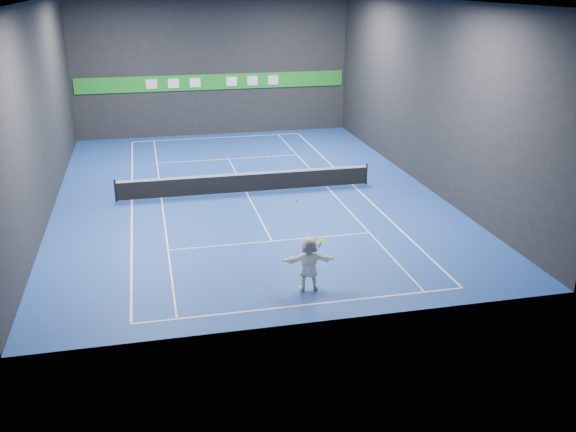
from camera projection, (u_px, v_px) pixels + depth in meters
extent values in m
plane|color=#1B3D94|center=(246.00, 192.00, 31.51)|extent=(26.00, 26.00, 0.00)
plane|color=black|center=(242.00, 0.00, 28.39)|extent=(26.00, 26.00, 0.00)
cube|color=black|center=(213.00, 66.00, 41.84)|extent=(18.00, 0.10, 9.00)
cube|color=black|center=(317.00, 182.00, 18.06)|extent=(18.00, 0.10, 9.00)
cube|color=black|center=(41.00, 109.00, 28.09)|extent=(0.10, 26.00, 9.00)
cube|color=black|center=(423.00, 94.00, 31.81)|extent=(0.10, 26.00, 9.00)
cube|color=white|center=(306.00, 305.00, 20.64)|extent=(10.98, 0.08, 0.01)
cube|color=white|center=(217.00, 138.00, 42.39)|extent=(10.98, 0.08, 0.01)
cube|color=white|center=(132.00, 200.00, 30.38)|extent=(0.08, 23.78, 0.01)
cube|color=white|center=(353.00, 185.00, 32.65)|extent=(0.08, 23.78, 0.01)
cube|color=white|center=(161.00, 198.00, 30.66)|extent=(0.06, 23.78, 0.01)
cube|color=white|center=(327.00, 187.00, 32.36)|extent=(0.06, 23.78, 0.01)
cube|color=white|center=(272.00, 241.00, 25.66)|extent=(8.23, 0.06, 0.01)
cube|color=white|center=(229.00, 159.00, 37.37)|extent=(8.23, 0.06, 0.01)
cube|color=white|center=(246.00, 192.00, 31.51)|extent=(0.06, 12.80, 0.01)
imported|color=white|center=(309.00, 263.00, 21.37)|extent=(1.82, 0.75, 1.90)
sphere|color=#C7DB24|center=(296.00, 201.00, 20.76)|extent=(0.06, 0.06, 0.06)
cylinder|color=black|center=(115.00, 191.00, 30.04)|extent=(0.10, 0.10, 1.07)
cylinder|color=black|center=(366.00, 174.00, 32.61)|extent=(0.10, 0.10, 1.07)
cube|color=black|center=(246.00, 183.00, 31.35)|extent=(12.40, 0.03, 0.86)
cube|color=white|center=(246.00, 174.00, 31.18)|extent=(12.40, 0.04, 0.10)
cube|color=#1E8925|center=(213.00, 82.00, 42.13)|extent=(17.64, 0.06, 1.00)
cube|color=silver|center=(151.00, 84.00, 41.25)|extent=(0.70, 0.04, 0.60)
cube|color=white|center=(173.00, 83.00, 41.54)|extent=(0.70, 0.04, 0.60)
cube|color=white|center=(195.00, 83.00, 41.83)|extent=(0.70, 0.04, 0.60)
cube|color=white|center=(232.00, 81.00, 42.32)|extent=(0.70, 0.04, 0.60)
cube|color=white|center=(253.00, 81.00, 42.61)|extent=(0.70, 0.04, 0.60)
cube|color=white|center=(273.00, 80.00, 42.90)|extent=(0.70, 0.04, 0.60)
torus|color=red|center=(317.00, 243.00, 21.23)|extent=(0.43, 0.32, 0.32)
cylinder|color=#D0D74B|center=(321.00, 240.00, 21.23)|extent=(0.38, 0.35, 0.15)
cylinder|color=red|center=(320.00, 245.00, 21.29)|extent=(0.04, 0.11, 0.18)
cylinder|color=yellow|center=(317.00, 250.00, 21.30)|extent=(0.07, 0.19, 0.24)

